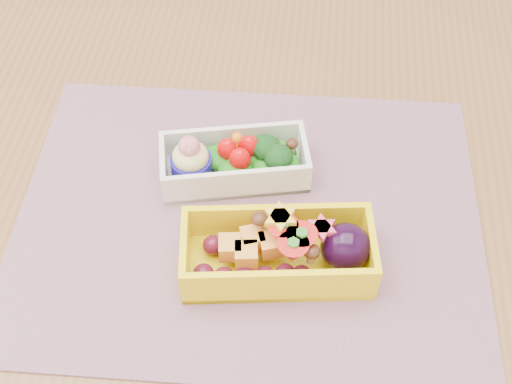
# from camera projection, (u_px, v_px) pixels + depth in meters

# --- Properties ---
(table) EXTENTS (1.20, 0.80, 0.75)m
(table) POSITION_uv_depth(u_px,v_px,m) (269.00, 249.00, 0.82)
(table) COLOR brown
(table) RESTS_ON ground
(placemat) EXTENTS (0.51, 0.40, 0.00)m
(placemat) POSITION_uv_depth(u_px,v_px,m) (249.00, 217.00, 0.72)
(placemat) COLOR gray
(placemat) RESTS_ON table
(bento_white) EXTENTS (0.17, 0.10, 0.07)m
(bento_white) POSITION_uv_depth(u_px,v_px,m) (234.00, 162.00, 0.74)
(bento_white) COLOR white
(bento_white) RESTS_ON placemat
(bento_yellow) EXTENTS (0.20, 0.11, 0.06)m
(bento_yellow) POSITION_uv_depth(u_px,v_px,m) (282.00, 252.00, 0.66)
(bento_yellow) COLOR yellow
(bento_yellow) RESTS_ON placemat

